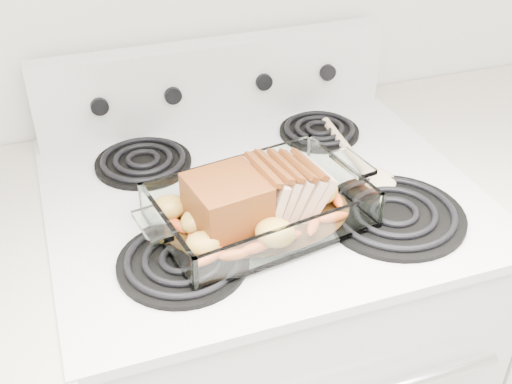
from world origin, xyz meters
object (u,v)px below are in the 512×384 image
object	(u,v)px
baking_dish	(260,213)
pork_roast	(247,198)
electric_range	(260,354)
counter_right	(504,292)

from	to	relation	value
baking_dish	pork_roast	size ratio (longest dim) A/B	1.42
electric_range	pork_roast	size ratio (longest dim) A/B	4.59
baking_dish	pork_roast	world-z (taller)	pork_roast
pork_roast	counter_right	bearing A→B (deg)	-10.20
counter_right	pork_roast	world-z (taller)	pork_roast
counter_right	baking_dish	size ratio (longest dim) A/B	2.69
baking_dish	pork_roast	distance (m)	0.04
counter_right	pork_roast	distance (m)	0.91
baking_dish	counter_right	bearing A→B (deg)	-1.04
electric_range	counter_right	size ratio (longest dim) A/B	1.20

